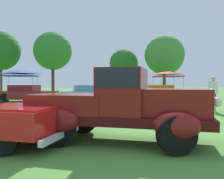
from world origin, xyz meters
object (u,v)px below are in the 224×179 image
show_car_skyblue (88,94)px  spectator_between_cars (103,95)px  canopy_tent_center_field (168,74)px  show_car_orange (160,93)px  canopy_tent_left_field (20,73)px  spectator_near_truck (213,92)px  feature_pickup_truck (120,105)px  show_car_burgundy (26,94)px

show_car_skyblue → spectator_between_cars: bearing=-88.1°
show_car_skyblue → canopy_tent_center_field: size_ratio=1.42×
show_car_orange → canopy_tent_center_field: (3.63, 7.67, 1.82)m
show_car_skyblue → canopy_tent_left_field: 10.89m
show_car_orange → spectator_near_truck: bearing=-88.6°
spectator_between_cars → show_car_orange: bearing=57.5°
canopy_tent_center_field → feature_pickup_truck: bearing=-114.5°
canopy_tent_center_field → show_car_burgundy: bearing=-151.6°
show_car_skyblue → canopy_tent_left_field: size_ratio=1.19×
spectator_near_truck → canopy_tent_center_field: 15.01m
show_car_skyblue → spectator_near_truck: bearing=-47.4°
show_car_burgundy → canopy_tent_left_field: size_ratio=1.34×
show_car_burgundy → show_car_skyblue: same height
spectator_between_cars → canopy_tent_left_field: bearing=112.7°
spectator_near_truck → spectator_between_cars: 5.70m
spectator_between_cars → canopy_tent_left_field: (-6.80, 16.26, 1.51)m
show_car_orange → show_car_skyblue: bearing=-173.8°
canopy_tent_left_field → canopy_tent_center_field: size_ratio=1.19×
spectator_near_truck → spectator_between_cars: (-5.49, -1.50, 0.00)m
show_car_skyblue → spectator_between_cars: size_ratio=2.37×
show_car_orange → spectator_between_cars: (-5.32, -8.36, 0.31)m
show_car_skyblue → canopy_tent_center_field: 12.52m
show_car_burgundy → show_car_orange: size_ratio=1.02×
show_car_burgundy → spectator_near_truck: size_ratio=2.65×
feature_pickup_truck → canopy_tent_center_field: (8.96, 19.70, 1.56)m
show_car_orange → spectator_between_cars: size_ratio=2.59×
spectator_between_cars → spectator_near_truck: bearing=15.3°
canopy_tent_left_field → show_car_orange: bearing=-33.1°
feature_pickup_truck → show_car_burgundy: 13.21m
show_car_skyblue → show_car_orange: same height
spectator_near_truck → canopy_tent_left_field: canopy_tent_left_field is taller
feature_pickup_truck → show_car_skyblue: feature_pickup_truck is taller
show_car_burgundy → spectator_between_cars: (4.65, -8.69, 0.31)m
canopy_tent_left_field → canopy_tent_center_field: same height
show_car_skyblue → spectator_near_truck: (5.75, -6.24, 0.32)m
show_car_burgundy → spectator_between_cars: size_ratio=2.65×
feature_pickup_truck → canopy_tent_left_field: bearing=108.8°
show_car_orange → canopy_tent_left_field: (-12.12, 7.90, 1.82)m
feature_pickup_truck → show_car_skyblue: size_ratio=1.09×
show_car_burgundy → canopy_tent_left_field: canopy_tent_left_field is taller
show_car_burgundy → show_car_skyblue: 4.49m
show_car_orange → canopy_tent_left_field: canopy_tent_left_field is taller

